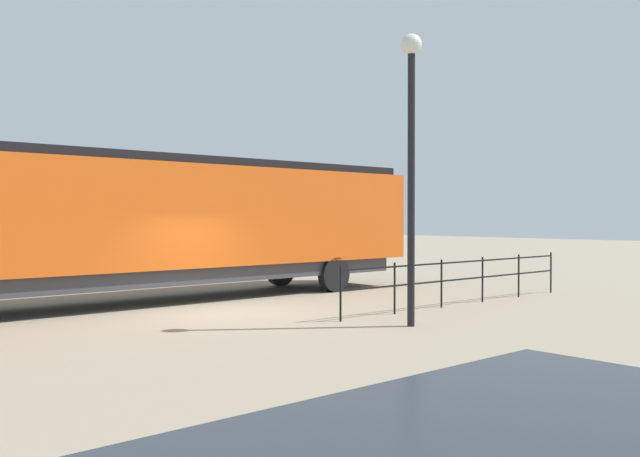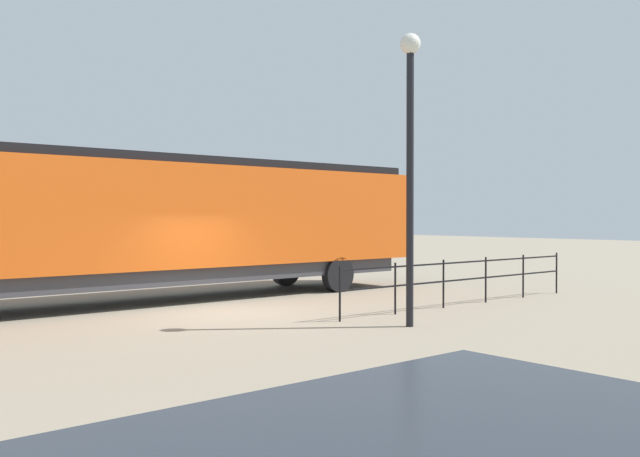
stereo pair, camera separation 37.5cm
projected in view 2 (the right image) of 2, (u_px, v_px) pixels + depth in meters
The scene contains 4 objects.
ground_plane at pixel (227, 313), 16.93m from camera, with size 120.00×120.00×0.00m, color gray.
locomotive at pixel (174, 220), 19.52m from camera, with size 3.04×17.38×4.05m.
lamp_post at pixel (410, 135), 14.79m from camera, with size 0.45×0.45×6.32m.
platform_fence at pixel (465, 275), 18.47m from camera, with size 0.05×9.10×1.26m.
Camera 2 is at (14.40, -9.13, 2.37)m, focal length 38.58 mm.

